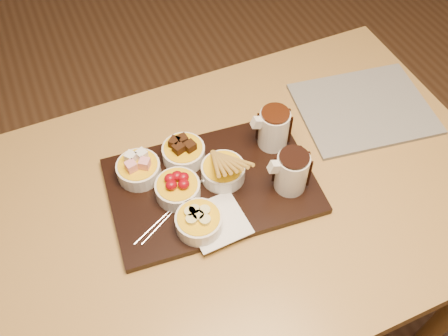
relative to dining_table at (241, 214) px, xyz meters
name	(u,v)px	position (x,y,z in m)	size (l,w,h in m)	color
ground	(236,314)	(0.00, 0.00, -0.65)	(5.00, 5.00, 0.00)	#57351E
dining_table	(241,214)	(0.00, 0.00, 0.00)	(1.20, 0.80, 0.75)	#AB823F
serving_board	(212,186)	(-0.06, 0.04, 0.11)	(0.46, 0.30, 0.02)	black
napkin	(217,221)	(-0.09, -0.06, 0.12)	(0.12, 0.12, 0.00)	white
bowl_marshmallows	(139,170)	(-0.20, 0.12, 0.14)	(0.10, 0.10, 0.04)	silver
bowl_cake	(184,153)	(-0.09, 0.13, 0.14)	(0.10, 0.10, 0.04)	silver
bowl_strawberries	(178,190)	(-0.14, 0.04, 0.14)	(0.10, 0.10, 0.04)	silver
bowl_biscotti	(223,172)	(-0.03, 0.04, 0.14)	(0.10, 0.10, 0.04)	silver
bowl_bananas	(199,222)	(-0.13, -0.06, 0.14)	(0.10, 0.10, 0.04)	silver
pitcher_dark_chocolate	(292,172)	(0.10, -0.04, 0.17)	(0.07, 0.07, 0.10)	silver
pitcher_milk_chocolate	(274,129)	(0.12, 0.09, 0.17)	(0.07, 0.07, 0.10)	silver
fondue_skewers	(177,204)	(-0.15, 0.01, 0.12)	(0.26, 0.03, 0.01)	silver
newspaper	(364,109)	(0.40, 0.11, 0.10)	(0.33, 0.26, 0.01)	beige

